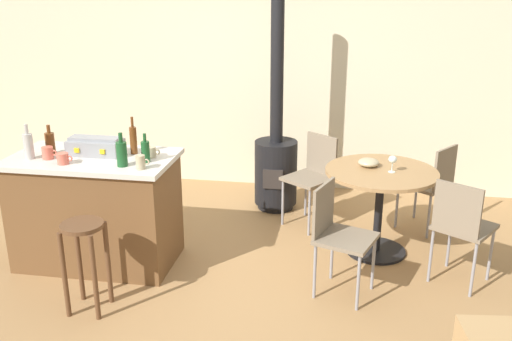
# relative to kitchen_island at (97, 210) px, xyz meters

# --- Properties ---
(ground_plane) EXTENTS (8.80, 8.80, 0.00)m
(ground_plane) POSITION_rel_kitchen_island_xyz_m (1.02, -0.17, -0.47)
(ground_plane) COLOR #A37A4C
(back_wall) EXTENTS (8.00, 0.10, 2.70)m
(back_wall) POSITION_rel_kitchen_island_xyz_m (1.02, 2.17, 0.88)
(back_wall) COLOR beige
(back_wall) RESTS_ON ground_plane
(kitchen_island) EXTENTS (1.33, 0.75, 0.93)m
(kitchen_island) POSITION_rel_kitchen_island_xyz_m (0.00, 0.00, 0.00)
(kitchen_island) COLOR brown
(kitchen_island) RESTS_ON ground_plane
(wooden_stool) EXTENTS (0.30, 0.30, 0.68)m
(wooden_stool) POSITION_rel_kitchen_island_xyz_m (0.24, -0.72, 0.01)
(wooden_stool) COLOR brown
(wooden_stool) RESTS_ON ground_plane
(dining_table) EXTENTS (0.95, 0.95, 0.76)m
(dining_table) POSITION_rel_kitchen_island_xyz_m (2.33, 0.56, 0.11)
(dining_table) COLOR black
(dining_table) RESTS_ON ground_plane
(folding_chair_near) EXTENTS (0.56, 0.56, 0.85)m
(folding_chair_near) POSITION_rel_kitchen_island_xyz_m (2.83, 1.11, 0.03)
(folding_chair_near) COLOR #7F705B
(folding_chair_near) RESTS_ON ground_plane
(folding_chair_far) EXTENTS (0.56, 0.56, 0.88)m
(folding_chair_far) POSITION_rel_kitchen_island_xyz_m (1.72, 1.09, 0.06)
(folding_chair_far) COLOR #7F705B
(folding_chair_far) RESTS_ON ground_plane
(folding_chair_left) EXTENTS (0.51, 0.51, 0.86)m
(folding_chair_left) POSITION_rel_kitchen_island_xyz_m (2.00, -0.17, 0.04)
(folding_chair_left) COLOR #7F705B
(folding_chair_left) RESTS_ON ground_plane
(folding_chair_right) EXTENTS (0.55, 0.55, 0.87)m
(folding_chair_right) POSITION_rel_kitchen_island_xyz_m (2.93, 0.09, 0.05)
(folding_chair_right) COLOR #7F705B
(folding_chair_right) RESTS_ON ground_plane
(wood_stove) EXTENTS (0.44, 0.45, 2.38)m
(wood_stove) POSITION_rel_kitchen_island_xyz_m (1.32, 1.42, 0.10)
(wood_stove) COLOR black
(wood_stove) RESTS_ON ground_plane
(toolbox) EXTENTS (0.43, 0.23, 0.15)m
(toolbox) POSITION_rel_kitchen_island_xyz_m (0.01, 0.07, 0.53)
(toolbox) COLOR gray
(toolbox) RESTS_ON kitchen_island
(bottle_0) EXTENTS (0.06, 0.06, 0.31)m
(bottle_0) POSITION_rel_kitchen_island_xyz_m (0.31, 0.14, 0.58)
(bottle_0) COLOR #603314
(bottle_0) RESTS_ON kitchen_island
(bottle_1) EXTENTS (0.07, 0.07, 0.23)m
(bottle_1) POSITION_rel_kitchen_island_xyz_m (0.49, -0.06, 0.55)
(bottle_1) COLOR #194C23
(bottle_1) RESTS_ON kitchen_island
(bottle_2) EXTENTS (0.08, 0.08, 0.26)m
(bottle_2) POSITION_rel_kitchen_island_xyz_m (0.34, -0.18, 0.57)
(bottle_2) COLOR #194C23
(bottle_2) RESTS_ON kitchen_island
(bottle_3) EXTENTS (0.08, 0.08, 0.28)m
(bottle_3) POSITION_rel_kitchen_island_xyz_m (-0.46, -0.13, 0.57)
(bottle_3) COLOR #B7B2AD
(bottle_3) RESTS_ON kitchen_island
(bottle_4) EXTENTS (0.08, 0.08, 0.24)m
(bottle_4) POSITION_rel_kitchen_island_xyz_m (-0.36, 0.03, 0.56)
(bottle_4) COLOR #603314
(bottle_4) RESTS_ON kitchen_island
(cup_0) EXTENTS (0.13, 0.09, 0.09)m
(cup_0) POSITION_rel_kitchen_island_xyz_m (-0.13, -0.21, 0.51)
(cup_0) COLOR #DB6651
(cup_0) RESTS_ON kitchen_island
(cup_1) EXTENTS (0.11, 0.07, 0.11)m
(cup_1) POSITION_rel_kitchen_island_xyz_m (0.51, -0.23, 0.52)
(cup_1) COLOR tan
(cup_1) RESTS_ON kitchen_island
(cup_2) EXTENTS (0.12, 0.08, 0.09)m
(cup_2) POSITION_rel_kitchen_island_xyz_m (0.49, 0.07, 0.51)
(cup_2) COLOR tan
(cup_2) RESTS_ON kitchen_island
(cup_3) EXTENTS (0.12, 0.09, 0.10)m
(cup_3) POSITION_rel_kitchen_island_xyz_m (-0.31, -0.11, 0.51)
(cup_3) COLOR #DB6651
(cup_3) RESTS_ON kitchen_island
(wine_glass) EXTENTS (0.07, 0.07, 0.14)m
(wine_glass) POSITION_rel_kitchen_island_xyz_m (2.41, 0.52, 0.40)
(wine_glass) COLOR silver
(wine_glass) RESTS_ON dining_table
(serving_bowl) EXTENTS (0.18, 0.18, 0.07)m
(serving_bowl) POSITION_rel_kitchen_island_xyz_m (2.22, 0.64, 0.33)
(serving_bowl) COLOR tan
(serving_bowl) RESTS_ON dining_table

